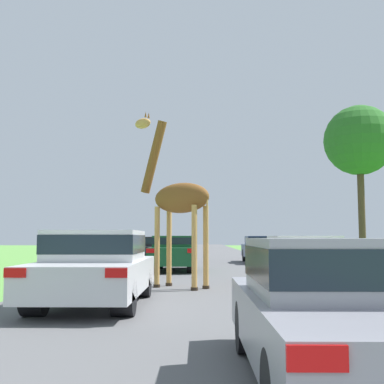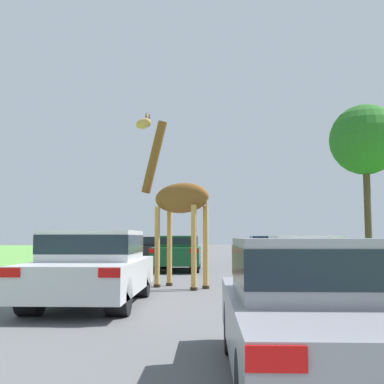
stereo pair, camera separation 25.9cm
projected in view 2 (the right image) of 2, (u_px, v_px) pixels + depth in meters
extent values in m
cube|color=#5B5B5E|center=(205.00, 259.00, 29.30)|extent=(8.32, 120.00, 0.00)
cylinder|color=tan|center=(157.00, 247.00, 12.95)|extent=(0.14, 0.14, 2.16)
cylinder|color=#2D2319|center=(157.00, 286.00, 12.86)|extent=(0.18, 0.18, 0.09)
cylinder|color=tan|center=(169.00, 246.00, 13.35)|extent=(0.14, 0.14, 2.16)
cylinder|color=#2D2319|center=(169.00, 284.00, 13.26)|extent=(0.18, 0.18, 0.09)
cylinder|color=tan|center=(194.00, 247.00, 12.19)|extent=(0.14, 0.14, 2.16)
cylinder|color=#2D2319|center=(194.00, 289.00, 12.09)|extent=(0.18, 0.18, 0.09)
cylinder|color=tan|center=(206.00, 247.00, 12.59)|extent=(0.14, 0.14, 2.16)
cylinder|color=#2D2319|center=(206.00, 287.00, 12.49)|extent=(0.18, 0.18, 0.09)
ellipsoid|color=brown|center=(181.00, 198.00, 12.89)|extent=(1.80, 1.53, 0.81)
cylinder|color=brown|center=(154.00, 157.00, 13.61)|extent=(0.86, 0.72, 2.05)
ellipsoid|color=tan|center=(143.00, 124.00, 13.97)|extent=(0.59, 0.52, 0.30)
cylinder|color=tan|center=(207.00, 219.00, 12.32)|extent=(0.05, 0.05, 1.19)
cone|color=brown|center=(146.00, 115.00, 13.84)|extent=(0.07, 0.07, 0.16)
cone|color=brown|center=(149.00, 115.00, 13.94)|extent=(0.07, 0.07, 0.16)
cube|color=gray|center=(324.00, 326.00, 4.38)|extent=(1.74, 4.00, 0.55)
cube|color=gray|center=(323.00, 267.00, 4.43)|extent=(1.57, 1.80, 0.52)
cube|color=#19232D|center=(323.00, 264.00, 4.43)|extent=(1.58, 1.82, 0.31)
cube|color=red|center=(276.00, 359.00, 2.42)|extent=(0.31, 0.03, 0.13)
cylinder|color=black|center=(239.00, 327.00, 5.57)|extent=(0.35, 0.60, 0.60)
cylinder|color=black|center=(361.00, 328.00, 5.53)|extent=(0.35, 0.60, 0.60)
cube|color=#144C28|center=(177.00, 255.00, 19.36)|extent=(1.81, 4.14, 0.67)
cube|color=#144C28|center=(178.00, 241.00, 19.42)|extent=(1.63, 1.86, 0.44)
cube|color=#19232D|center=(178.00, 241.00, 19.42)|extent=(1.65, 1.88, 0.27)
cube|color=red|center=(153.00, 251.00, 17.34)|extent=(0.33, 0.03, 0.16)
cube|color=red|center=(194.00, 251.00, 17.29)|extent=(0.33, 0.03, 0.16)
cylinder|color=black|center=(162.00, 261.00, 20.60)|extent=(0.36, 0.66, 0.66)
cylinder|color=black|center=(196.00, 261.00, 20.55)|extent=(0.36, 0.66, 0.66)
cylinder|color=black|center=(156.00, 264.00, 18.13)|extent=(0.36, 0.66, 0.66)
cylinder|color=black|center=(195.00, 264.00, 18.08)|extent=(0.36, 0.66, 0.66)
cube|color=navy|center=(267.00, 251.00, 25.26)|extent=(1.82, 4.23, 0.64)
cube|color=navy|center=(267.00, 240.00, 25.31)|extent=(1.64, 1.90, 0.46)
cube|color=#19232D|center=(267.00, 240.00, 25.32)|extent=(1.66, 1.92, 0.27)
cube|color=red|center=(257.00, 247.00, 23.20)|extent=(0.33, 0.03, 0.15)
cube|color=red|center=(288.00, 247.00, 23.14)|extent=(0.33, 0.03, 0.15)
cylinder|color=black|center=(251.00, 255.00, 26.52)|extent=(0.36, 0.71, 0.71)
cylinder|color=black|center=(278.00, 255.00, 26.48)|extent=(0.36, 0.71, 0.71)
cylinder|color=black|center=(256.00, 257.00, 24.00)|extent=(0.36, 0.71, 0.71)
cylinder|color=black|center=(285.00, 257.00, 23.95)|extent=(0.36, 0.71, 0.71)
cube|color=silver|center=(305.00, 263.00, 13.79)|extent=(2.00, 4.47, 0.61)
cube|color=silver|center=(304.00, 244.00, 13.84)|extent=(1.80, 2.01, 0.47)
cube|color=#19232D|center=(304.00, 243.00, 13.84)|extent=(1.82, 2.03, 0.28)
cube|color=red|center=(289.00, 259.00, 11.60)|extent=(0.36, 0.03, 0.15)
cube|color=red|center=(357.00, 259.00, 11.55)|extent=(0.36, 0.03, 0.15)
cylinder|color=black|center=(271.00, 269.00, 15.13)|extent=(0.40, 0.70, 0.70)
cylinder|color=black|center=(322.00, 269.00, 15.07)|extent=(0.40, 0.70, 0.70)
cylinder|color=black|center=(284.00, 276.00, 12.46)|extent=(0.40, 0.70, 0.70)
cylinder|color=black|center=(346.00, 276.00, 12.41)|extent=(0.40, 0.70, 0.70)
cube|color=black|center=(158.00, 251.00, 27.81)|extent=(1.90, 3.96, 0.59)
cube|color=black|center=(159.00, 241.00, 27.86)|extent=(1.71, 1.78, 0.53)
cube|color=#19232D|center=(159.00, 241.00, 27.87)|extent=(1.73, 1.80, 0.32)
cube|color=red|center=(140.00, 248.00, 25.88)|extent=(0.34, 0.03, 0.14)
cube|color=red|center=(169.00, 248.00, 25.82)|extent=(0.34, 0.03, 0.14)
cylinder|color=black|center=(148.00, 255.00, 29.00)|extent=(0.38, 0.58, 0.58)
cylinder|color=black|center=(173.00, 255.00, 28.95)|extent=(0.38, 0.58, 0.58)
cylinder|color=black|center=(143.00, 256.00, 26.63)|extent=(0.38, 0.58, 0.58)
cylinder|color=black|center=(170.00, 256.00, 26.58)|extent=(0.38, 0.58, 0.58)
cube|color=silver|center=(93.00, 275.00, 9.55)|extent=(1.90, 4.39, 0.60)
cube|color=silver|center=(94.00, 245.00, 9.61)|extent=(1.71, 1.97, 0.59)
cube|color=#19232D|center=(94.00, 244.00, 9.61)|extent=(1.73, 1.99, 0.35)
cube|color=red|center=(9.00, 273.00, 7.41)|extent=(0.34, 0.03, 0.15)
cube|color=red|center=(109.00, 273.00, 7.35)|extent=(0.34, 0.03, 0.15)
cylinder|color=black|center=(73.00, 282.00, 10.86)|extent=(0.38, 0.66, 0.66)
cylinder|color=black|center=(140.00, 282.00, 10.81)|extent=(0.38, 0.66, 0.66)
cylinder|color=black|center=(31.00, 296.00, 8.24)|extent=(0.38, 0.66, 0.66)
cylinder|color=black|center=(118.00, 297.00, 8.19)|extent=(0.38, 0.66, 0.66)
cylinder|color=#4C3828|center=(368.00, 206.00, 25.47)|extent=(0.36, 0.36, 6.00)
sphere|color=#286623|center=(365.00, 140.00, 25.80)|extent=(3.78, 3.78, 3.78)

